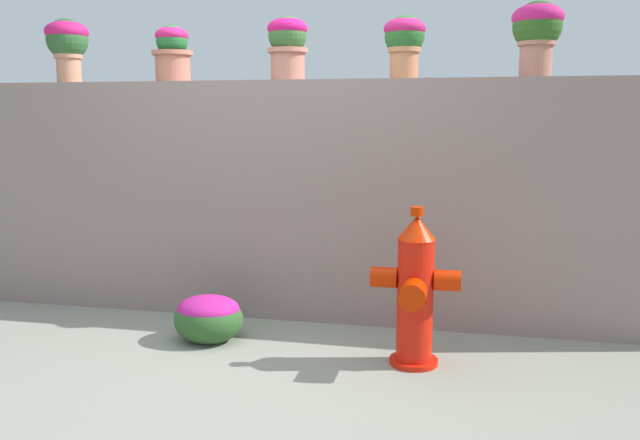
{
  "coord_description": "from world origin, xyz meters",
  "views": [
    {
      "loc": [
        1.19,
        -3.27,
        1.39
      ],
      "look_at": [
        0.29,
        0.88,
        0.71
      ],
      "focal_mm": 36.39,
      "sensor_mm": 36.0,
      "label": 1
    }
  ],
  "objects_px": {
    "potted_plant_1": "(67,41)",
    "potted_plant_5": "(537,29)",
    "potted_plant_2": "(172,51)",
    "potted_plant_3": "(287,43)",
    "flower_bush_left": "(208,316)",
    "fire_hydrant": "(415,293)",
    "potted_plant_4": "(404,40)"
  },
  "relations": [
    {
      "from": "potted_plant_2",
      "to": "potted_plant_5",
      "type": "height_order",
      "value": "potted_plant_5"
    },
    {
      "from": "flower_bush_left",
      "to": "potted_plant_4",
      "type": "bearing_deg",
      "value": 30.09
    },
    {
      "from": "potted_plant_2",
      "to": "potted_plant_3",
      "type": "relative_size",
      "value": 0.91
    },
    {
      "from": "potted_plant_5",
      "to": "potted_plant_2",
      "type": "bearing_deg",
      "value": 179.95
    },
    {
      "from": "potted_plant_2",
      "to": "potted_plant_3",
      "type": "distance_m",
      "value": 0.83
    },
    {
      "from": "potted_plant_4",
      "to": "potted_plant_5",
      "type": "bearing_deg",
      "value": 1.71
    },
    {
      "from": "flower_bush_left",
      "to": "potted_plant_3",
      "type": "bearing_deg",
      "value": 63.6
    },
    {
      "from": "potted_plant_4",
      "to": "fire_hydrant",
      "type": "bearing_deg",
      "value": -78.7
    },
    {
      "from": "potted_plant_3",
      "to": "potted_plant_5",
      "type": "xyz_separation_m",
      "value": [
        1.6,
        -0.01,
        0.04
      ]
    },
    {
      "from": "fire_hydrant",
      "to": "flower_bush_left",
      "type": "relative_size",
      "value": 2.06
    },
    {
      "from": "potted_plant_5",
      "to": "potted_plant_4",
      "type": "bearing_deg",
      "value": -178.29
    },
    {
      "from": "potted_plant_1",
      "to": "flower_bush_left",
      "type": "height_order",
      "value": "potted_plant_1"
    },
    {
      "from": "potted_plant_1",
      "to": "potted_plant_5",
      "type": "xyz_separation_m",
      "value": [
        3.28,
        -0.04,
        -0.01
      ]
    },
    {
      "from": "potted_plant_5",
      "to": "flower_bush_left",
      "type": "height_order",
      "value": "potted_plant_5"
    },
    {
      "from": "flower_bush_left",
      "to": "potted_plant_1",
      "type": "bearing_deg",
      "value": 151.68
    },
    {
      "from": "potted_plant_1",
      "to": "potted_plant_3",
      "type": "height_order",
      "value": "potted_plant_1"
    },
    {
      "from": "potted_plant_4",
      "to": "fire_hydrant",
      "type": "relative_size",
      "value": 0.45
    },
    {
      "from": "potted_plant_2",
      "to": "potted_plant_4",
      "type": "xyz_separation_m",
      "value": [
        1.62,
        -0.03,
        0.04
      ]
    },
    {
      "from": "flower_bush_left",
      "to": "fire_hydrant",
      "type": "bearing_deg",
      "value": -5.83
    },
    {
      "from": "potted_plant_1",
      "to": "fire_hydrant",
      "type": "relative_size",
      "value": 0.52
    },
    {
      "from": "potted_plant_1",
      "to": "flower_bush_left",
      "type": "distance_m",
      "value": 2.34
    },
    {
      "from": "potted_plant_2",
      "to": "potted_plant_4",
      "type": "height_order",
      "value": "potted_plant_4"
    },
    {
      "from": "potted_plant_2",
      "to": "flower_bush_left",
      "type": "distance_m",
      "value": 1.88
    },
    {
      "from": "potted_plant_1",
      "to": "potted_plant_5",
      "type": "relative_size",
      "value": 1.0
    },
    {
      "from": "potted_plant_3",
      "to": "fire_hydrant",
      "type": "relative_size",
      "value": 0.48
    },
    {
      "from": "potted_plant_5",
      "to": "flower_bush_left",
      "type": "bearing_deg",
      "value": -160.78
    },
    {
      "from": "potted_plant_1",
      "to": "fire_hydrant",
      "type": "bearing_deg",
      "value": -18.01
    },
    {
      "from": "potted_plant_2",
      "to": "potted_plant_5",
      "type": "distance_m",
      "value": 2.44
    },
    {
      "from": "potted_plant_1",
      "to": "potted_plant_4",
      "type": "bearing_deg",
      "value": -1.58
    },
    {
      "from": "potted_plant_5",
      "to": "flower_bush_left",
      "type": "distance_m",
      "value": 2.71
    },
    {
      "from": "potted_plant_3",
      "to": "fire_hydrant",
      "type": "bearing_deg",
      "value": -40.84
    },
    {
      "from": "potted_plant_3",
      "to": "flower_bush_left",
      "type": "height_order",
      "value": "potted_plant_3"
    }
  ]
}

